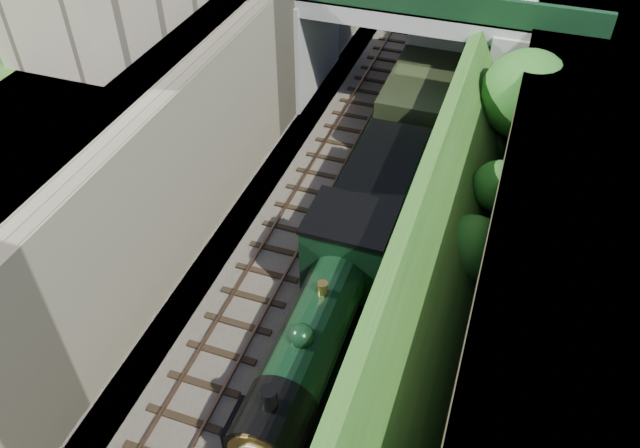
% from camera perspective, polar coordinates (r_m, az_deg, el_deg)
% --- Properties ---
extents(trackbed, '(10.00, 90.00, 0.20)m').
position_cam_1_polar(trackbed, '(30.76, 6.09, 7.48)').
color(trackbed, '#473F38').
rests_on(trackbed, ground).
extents(retaining_wall, '(1.00, 90.00, 7.00)m').
position_cam_1_polar(retaining_wall, '(30.48, -3.81, 14.73)').
color(retaining_wall, '#756B56').
rests_on(retaining_wall, ground).
extents(street_plateau_left, '(6.00, 90.00, 7.00)m').
position_cam_1_polar(street_plateau_left, '(31.89, -9.86, 15.49)').
color(street_plateau_left, '#262628').
rests_on(street_plateau_left, ground).
extents(street_plateau_right, '(8.00, 90.00, 6.25)m').
position_cam_1_polar(street_plateau_right, '(29.01, 25.17, 8.30)').
color(street_plateau_right, '#262628').
rests_on(street_plateau_right, ground).
extents(embankment_slope, '(4.13, 90.00, 6.36)m').
position_cam_1_polar(embankment_slope, '(27.43, 15.86, 8.10)').
color(embankment_slope, '#1E4714').
rests_on(embankment_slope, ground).
extents(track_left, '(2.50, 90.00, 0.20)m').
position_cam_1_polar(track_left, '(31.08, 2.51, 8.42)').
color(track_left, black).
rests_on(track_left, trackbed).
extents(track_right, '(2.50, 90.00, 0.20)m').
position_cam_1_polar(track_right, '(30.49, 8.30, 7.26)').
color(track_right, black).
rests_on(track_right, trackbed).
extents(road_bridge, '(16.00, 6.40, 7.25)m').
position_cam_1_polar(road_bridge, '(32.13, 10.19, 16.79)').
color(road_bridge, gray).
rests_on(road_bridge, ground).
extents(tree, '(3.60, 3.80, 6.60)m').
position_cam_1_polar(tree, '(26.48, 18.52, 10.98)').
color(tree, black).
rests_on(tree, ground).
extents(locomotive, '(3.10, 10.22, 3.83)m').
position_cam_1_polar(locomotive, '(19.78, 0.07, -9.32)').
color(locomotive, black).
rests_on(locomotive, trackbed).
extents(tender, '(2.70, 6.00, 3.05)m').
position_cam_1_polar(tender, '(25.05, 5.61, 2.78)').
color(tender, black).
rests_on(tender, trackbed).
extents(coach_front, '(2.90, 18.00, 3.70)m').
position_cam_1_polar(coach_front, '(35.43, 11.13, 15.46)').
color(coach_front, black).
rests_on(coach_front, trackbed).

